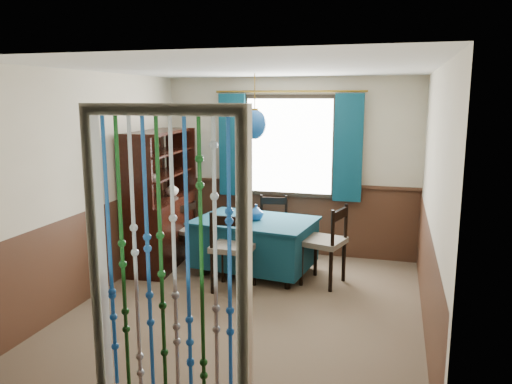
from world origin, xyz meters
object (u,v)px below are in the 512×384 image
(chair_left, at_px, (194,231))
(vase_table, at_px, (256,213))
(chair_right, at_px, (326,243))
(bowl_shelf, at_px, (152,176))
(vase_sideboard, at_px, (172,188))
(chair_near, at_px, (233,248))
(sideboard, at_px, (162,219))
(pendant_lamp, at_px, (255,124))
(chair_far, at_px, (273,226))
(dining_table, at_px, (255,242))

(chair_left, xyz_separation_m, vase_table, (0.93, -0.18, 0.35))
(chair_right, height_order, bowl_shelf, bowl_shelf)
(chair_right, bearing_deg, vase_sideboard, 95.70)
(chair_left, height_order, chair_right, chair_right)
(vase_sideboard, bearing_deg, chair_near, -37.26)
(chair_near, height_order, vase_table, chair_near)
(chair_left, relative_size, bowl_shelf, 4.27)
(sideboard, relative_size, vase_sideboard, 8.73)
(pendant_lamp, distance_m, vase_sideboard, 1.55)
(chair_left, xyz_separation_m, pendant_lamp, (0.91, -0.18, 1.46))
(pendant_lamp, relative_size, vase_sideboard, 3.81)
(sideboard, xyz_separation_m, bowl_shelf, (0.06, -0.34, 0.63))
(chair_left, xyz_separation_m, sideboard, (-0.40, -0.16, 0.18))
(chair_far, bearing_deg, bowl_shelf, 28.96)
(chair_right, bearing_deg, pendant_lamp, 97.08)
(dining_table, height_order, chair_far, chair_far)
(chair_near, relative_size, bowl_shelf, 4.99)
(chair_near, relative_size, chair_far, 1.10)
(dining_table, xyz_separation_m, chair_left, (-0.91, 0.18, 0.03))
(chair_near, height_order, bowl_shelf, bowl_shelf)
(chair_left, bearing_deg, vase_table, 99.27)
(chair_near, relative_size, chair_left, 1.17)
(chair_left, distance_m, vase_sideboard, 0.66)
(chair_far, distance_m, chair_left, 1.09)
(bowl_shelf, xyz_separation_m, vase_sideboard, (0.00, 0.56, -0.25))
(dining_table, height_order, chair_right, chair_right)
(chair_right, xyz_separation_m, pendant_lamp, (-0.92, 0.14, 1.38))
(vase_table, bearing_deg, chair_right, -8.91)
(vase_table, bearing_deg, chair_left, 168.93)
(chair_right, relative_size, vase_table, 5.42)
(vase_table, xyz_separation_m, bowl_shelf, (-1.27, -0.31, 0.46))
(pendant_lamp, height_order, bowl_shelf, pendant_lamp)
(chair_far, bearing_deg, chair_near, 76.06)
(dining_table, relative_size, bowl_shelf, 8.28)
(dining_table, distance_m, chair_near, 0.65)
(vase_table, relative_size, bowl_shelf, 0.93)
(bowl_shelf, bearing_deg, chair_left, 55.71)
(chair_near, relative_size, vase_table, 5.35)
(chair_left, bearing_deg, vase_sideboard, -80.27)
(sideboard, relative_size, pendant_lamp, 2.29)
(dining_table, distance_m, pendant_lamp, 1.48)
(chair_near, distance_m, vase_sideboard, 1.55)
(vase_sideboard, bearing_deg, chair_far, 17.10)
(chair_far, height_order, pendant_lamp, pendant_lamp)
(vase_table, distance_m, bowl_shelf, 1.38)
(chair_left, distance_m, vase_table, 1.01)
(pendant_lamp, height_order, vase_table, pendant_lamp)
(chair_left, xyz_separation_m, bowl_shelf, (-0.34, -0.50, 0.81))
(chair_right, height_order, sideboard, sideboard)
(chair_right, xyz_separation_m, vase_sideboard, (-2.17, 0.39, 0.49))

